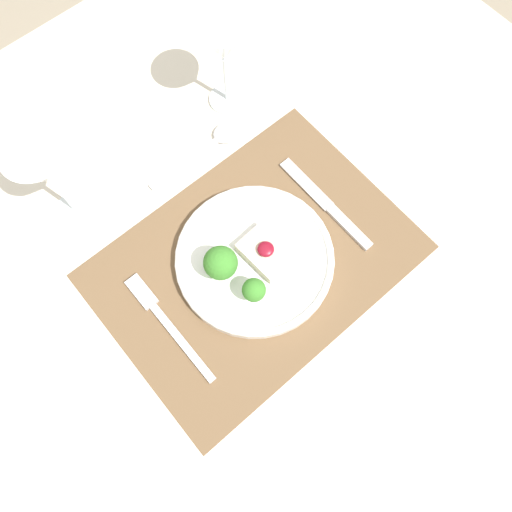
% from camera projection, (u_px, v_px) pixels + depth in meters
% --- Properties ---
extents(ground_plane, '(8.00, 8.00, 0.00)m').
position_uv_depth(ground_plane, '(255.00, 343.00, 1.52)').
color(ground_plane, gray).
extents(dining_table, '(1.39, 1.27, 0.77)m').
position_uv_depth(dining_table, '(255.00, 276.00, 0.87)').
color(dining_table, beige).
rests_on(dining_table, ground_plane).
extents(placemat, '(0.49, 0.35, 0.00)m').
position_uv_depth(placemat, '(255.00, 261.00, 0.80)').
color(placemat, brown).
rests_on(placemat, dining_table).
extents(dinner_plate, '(0.25, 0.25, 0.08)m').
position_uv_depth(dinner_plate, '(254.00, 259.00, 0.78)').
color(dinner_plate, white).
rests_on(dinner_plate, placemat).
extents(fork, '(0.02, 0.21, 0.01)m').
position_uv_depth(fork, '(164.00, 320.00, 0.76)').
color(fork, silver).
rests_on(fork, placemat).
extents(knife, '(0.02, 0.21, 0.01)m').
position_uv_depth(knife, '(331.00, 209.00, 0.82)').
color(knife, silver).
rests_on(knife, placemat).
extents(spoon, '(0.19, 0.04, 0.01)m').
position_uv_depth(spoon, '(216.00, 140.00, 0.87)').
color(spoon, silver).
rests_on(spoon, dining_table).
extents(wine_glass_near, '(0.09, 0.09, 0.18)m').
position_uv_depth(wine_glass_near, '(223.00, 46.00, 0.78)').
color(wine_glass_near, white).
rests_on(wine_glass_near, dining_table).
extents(wine_glass_far, '(0.09, 0.09, 0.18)m').
position_uv_depth(wine_glass_far, '(44.00, 170.00, 0.70)').
color(wine_glass_far, white).
rests_on(wine_glass_far, dining_table).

